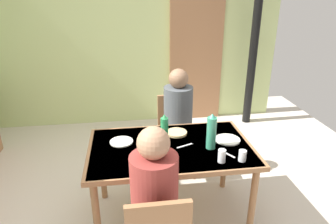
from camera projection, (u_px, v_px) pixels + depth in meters
The scene contains 20 objects.
ground_plane at pixel (131, 222), 2.73m from camera, with size 6.05×6.05×0.00m, color beige.
wall_back at pixel (121, 29), 4.32m from camera, with size 4.71×0.10×2.82m, color #C1D48A.
door_wooden at pixel (196, 56), 4.55m from camera, with size 0.80×0.05×2.00m, color #996845.
stove_pipe_column at pixel (256, 30), 4.25m from camera, with size 0.12×0.12×2.82m, color black.
dining_table at pixel (171, 154), 2.57m from camera, with size 1.37×0.85×0.73m.
chair_far_diner at pixel (176, 130), 3.36m from camera, with size 0.40×0.40×0.87m.
person_near_diner at pixel (154, 190), 1.90m from camera, with size 0.30×0.37×0.77m.
person_far_diner at pixel (178, 110), 3.13m from camera, with size 0.30×0.37×0.77m.
water_bottle_green_near at pixel (164, 130), 2.54m from camera, with size 0.07×0.07×0.27m.
water_bottle_green_far at pixel (211, 132), 2.46m from camera, with size 0.08×0.08×0.31m.
dinner_plate_near_left at pixel (121, 142), 2.60m from camera, with size 0.20×0.20×0.01m, color white.
dinner_plate_near_right at pixel (228, 140), 2.64m from camera, with size 0.22×0.22×0.01m, color white.
dinner_plate_far_center at pixel (164, 158), 2.35m from camera, with size 0.22×0.22×0.01m, color white.
drinking_glass_by_near_diner at pixel (242, 156), 2.31m from camera, with size 0.06×0.06×0.09m, color silver.
drinking_glass_by_far_diner at pixel (222, 156), 2.29m from camera, with size 0.06×0.06×0.10m, color silver.
bread_plate_sliced at pixel (177, 133), 2.75m from camera, with size 0.19×0.19×0.02m, color #DBB77A.
cutlery_knife_near at pixel (210, 132), 2.79m from camera, with size 0.15×0.02×0.00m, color silver.
cutlery_fork_near at pixel (228, 154), 2.42m from camera, with size 0.15×0.02×0.00m, color silver.
cutlery_knife_far at pixel (185, 146), 2.54m from camera, with size 0.15×0.02×0.00m, color silver.
cutlery_fork_far at pixel (147, 136), 2.70m from camera, with size 0.15×0.02×0.00m, color silver.
Camera 1 is at (0.02, -2.18, 1.96)m, focal length 32.33 mm.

